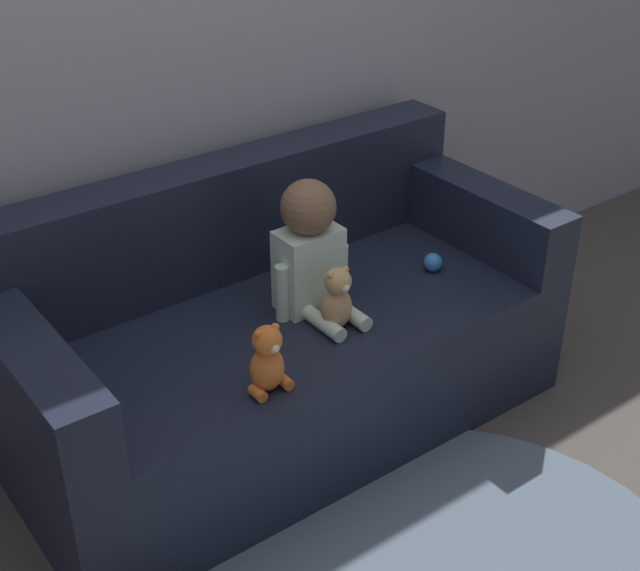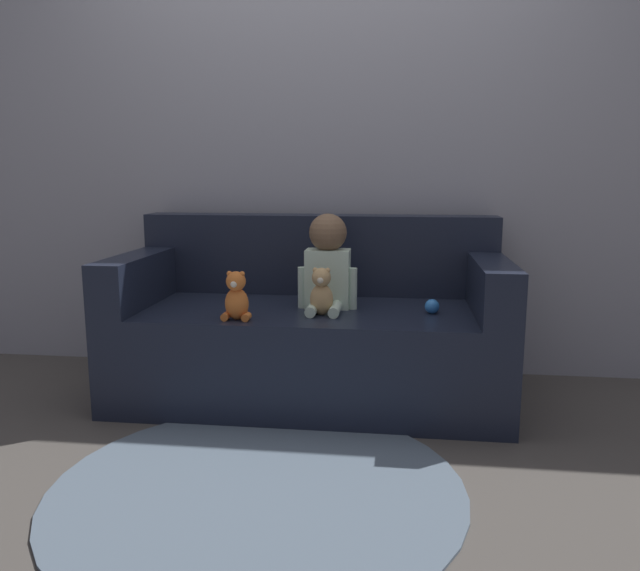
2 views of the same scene
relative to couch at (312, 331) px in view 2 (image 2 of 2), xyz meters
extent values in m
plane|color=#4C4742|center=(0.00, -0.05, -0.31)|extent=(12.00, 12.00, 0.00)
cube|color=#93939E|center=(0.00, 0.46, 0.99)|extent=(8.00, 0.05, 2.60)
cube|color=black|center=(0.00, -0.05, -0.09)|extent=(1.81, 0.84, 0.45)
cube|color=black|center=(0.00, 0.28, 0.34)|extent=(1.81, 0.18, 0.41)
cube|color=black|center=(-0.82, -0.05, 0.25)|extent=(0.16, 0.84, 0.24)
cube|color=black|center=(0.82, -0.05, 0.25)|extent=(0.16, 0.84, 0.24)
cube|color=silver|center=(0.09, -0.07, 0.27)|extent=(0.20, 0.13, 0.27)
sphere|color=brown|center=(0.09, -0.07, 0.48)|extent=(0.17, 0.17, 0.17)
cylinder|color=silver|center=(0.04, -0.22, 0.16)|extent=(0.05, 0.17, 0.05)
cylinder|color=silver|center=(0.14, -0.22, 0.16)|extent=(0.05, 0.17, 0.05)
cylinder|color=silver|center=(-0.03, -0.09, 0.23)|extent=(0.04, 0.04, 0.19)
cylinder|color=silver|center=(0.20, -0.09, 0.23)|extent=(0.04, 0.04, 0.19)
ellipsoid|color=tan|center=(0.08, -0.23, 0.21)|extent=(0.10, 0.08, 0.14)
sphere|color=tan|center=(0.08, -0.23, 0.30)|extent=(0.08, 0.08, 0.08)
sphere|color=tan|center=(0.05, -0.23, 0.34)|extent=(0.02, 0.02, 0.02)
sphere|color=tan|center=(0.10, -0.23, 0.34)|extent=(0.02, 0.02, 0.02)
sphere|color=beige|center=(0.08, -0.27, 0.30)|extent=(0.03, 0.03, 0.03)
ellipsoid|color=orange|center=(-0.27, -0.36, 0.20)|extent=(0.10, 0.08, 0.14)
sphere|color=orange|center=(-0.27, -0.37, 0.30)|extent=(0.08, 0.08, 0.08)
sphere|color=orange|center=(-0.30, -0.37, 0.33)|extent=(0.02, 0.02, 0.02)
sphere|color=orange|center=(-0.24, -0.37, 0.33)|extent=(0.02, 0.02, 0.02)
sphere|color=beige|center=(-0.27, -0.40, 0.30)|extent=(0.03, 0.03, 0.03)
cylinder|color=orange|center=(-0.32, -0.38, 0.15)|extent=(0.03, 0.05, 0.03)
cylinder|color=orange|center=(-0.23, -0.38, 0.15)|extent=(0.03, 0.05, 0.03)
sphere|color=#337FDB|center=(0.56, -0.14, 0.17)|extent=(0.06, 0.06, 0.06)
cylinder|color=slate|center=(-0.05, -0.96, -0.31)|extent=(1.42, 1.42, 0.01)
camera|label=1|loc=(-1.35, -2.06, 1.65)|focal=50.00mm
camera|label=2|loc=(0.41, -2.89, 0.76)|focal=35.00mm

